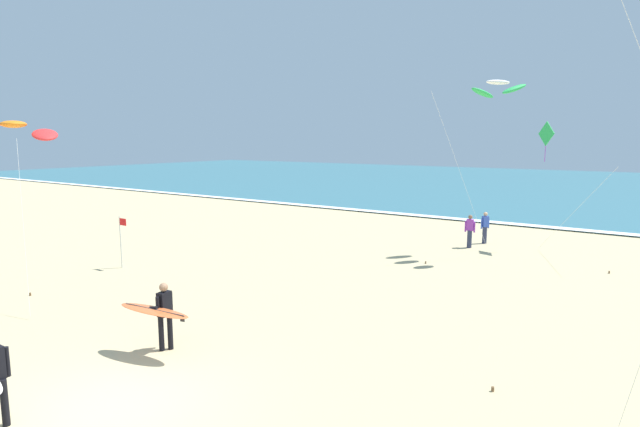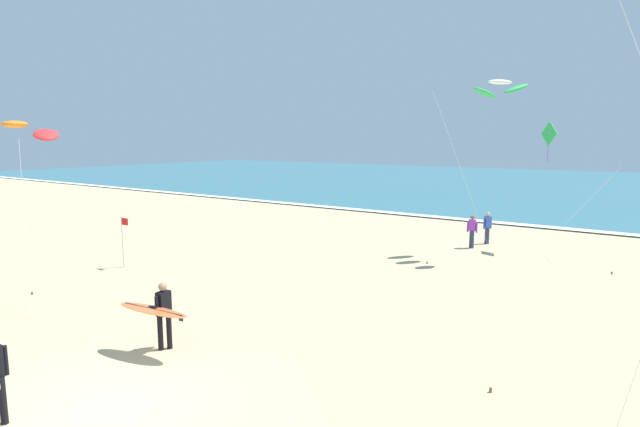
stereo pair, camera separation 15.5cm
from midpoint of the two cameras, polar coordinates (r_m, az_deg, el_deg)
ground_plane at (r=11.24m, az=-22.50°, el=-19.55°), size 160.00×160.00×0.00m
ocean_water at (r=61.86m, az=26.78°, el=2.77°), size 160.00×60.00×0.08m
shoreline_foam at (r=32.88m, az=19.33°, el=-0.93°), size 160.00×0.90×0.01m
surfer_lead at (r=12.98m, az=-17.43°, el=-10.47°), size 2.07×1.04×1.71m
kite_diamond_emerald_near at (r=25.18m, az=24.84°, el=7.73°), size 3.56×3.38×5.96m
kite_arc_amber_far at (r=16.26m, az=-31.00°, el=7.96°), size 3.25×2.33×5.66m
kite_arc_ivory_low at (r=23.06m, az=19.87°, el=13.20°), size 3.19×3.95×7.63m
bystander_purple_top at (r=25.04m, az=17.00°, el=-1.94°), size 0.50×0.22×1.59m
bystander_blue_top at (r=26.27m, az=18.59°, el=-1.54°), size 0.33×0.43×1.59m
lifeguard_flag at (r=21.71m, az=-21.20°, el=-2.47°), size 0.45×0.05×2.10m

